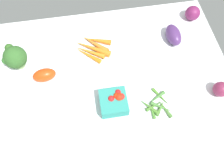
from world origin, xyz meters
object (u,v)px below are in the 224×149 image
Objects in this scene: red_onion_near_basket at (221,89)px; berry_basket at (114,101)px; roma_tomato at (44,75)px; eggplant at (173,35)px; carrot_bunch at (93,47)px; okra_pile at (157,105)px; red_onion_center at (193,13)px; broccoli_head at (15,57)px.

red_onion_near_basket is 0.59× the size of berry_basket.
roma_tomato is 31.70cm from berry_basket.
eggplant is (-59.61, -11.52, 0.43)cm from roma_tomato.
roma_tomato is at bearing 29.16° from carrot_bunch.
okra_pile is at bearing 124.71° from carrot_bunch.
red_onion_center reaches higher than carrot_bunch.
broccoli_head is at bearing 6.99° from carrot_bunch.
red_onion_near_basket reaches higher than roma_tomato.
red_onion_near_basket is 0.65× the size of roma_tomato.
red_onion_center reaches higher than berry_basket.
eggplant is (12.98, 11.18, -0.32)cm from red_onion_center.
okra_pile is 35.14cm from eggplant.
eggplant is at bearing -69.62° from red_onion_near_basket.
eggplant is at bearing -177.28° from broccoli_head.
carrot_bunch is 1.49× the size of broccoli_head.
red_onion_near_basket is 0.88× the size of red_onion_center.
roma_tomato is (72.59, 22.70, -0.75)cm from red_onion_center.
broccoli_head reaches higher than eggplant.
berry_basket is (17.13, -3.39, 2.31)cm from okra_pile.
eggplant is at bearing -139.24° from berry_basket.
carrot_bunch is 1.68× the size of berry_basket.
carrot_bunch reaches higher than okra_pile.
red_onion_near_basket is at bearing 162.07° from broccoli_head.
carrot_bunch is 2.52× the size of red_onion_center.
carrot_bunch is 39.12cm from okra_pile.
roma_tomato is 60.71cm from eggplant.
berry_basket is (45.56, 39.26, -0.48)cm from red_onion_center.
eggplant is (-70.70, -3.35, -3.77)cm from broccoli_head.
roma_tomato is (21.89, 12.21, 1.49)cm from carrot_bunch.
broccoli_head reaches higher than red_onion_near_basket.
eggplant is (-32.58, -28.08, 0.16)cm from berry_basket.
roma_tomato is at bearing -31.50° from berry_basket.
berry_basket reaches higher than okra_pile.
red_onion_near_basket is at bearing -176.43° from okra_pile.
carrot_bunch is at bearing -173.01° from broccoli_head.
red_onion_near_basket is 0.52× the size of broccoli_head.
carrot_bunch is 25.11cm from roma_tomato.
roma_tomato is 0.80× the size of broccoli_head.
berry_basket is at bearing 100.13° from carrot_bunch.
broccoli_head reaches higher than roma_tomato.
red_onion_center is at bearing -170.15° from broccoli_head.
eggplant is (-37.72, 0.69, 1.92)cm from carrot_bunch.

